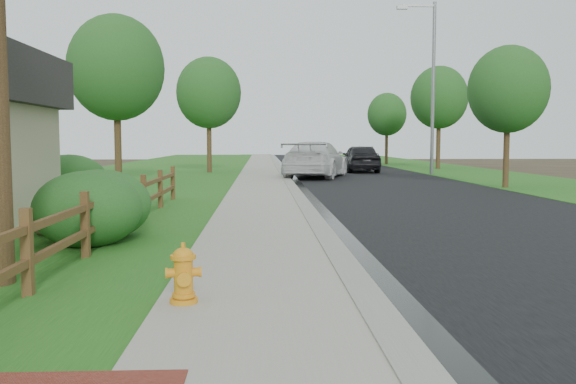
{
  "coord_description": "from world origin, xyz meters",
  "views": [
    {
      "loc": [
        -0.83,
        -4.45,
        1.89
      ],
      "look_at": [
        -0.38,
        5.57,
        1.05
      ],
      "focal_mm": 38.0,
      "sensor_mm": 36.0,
      "label": 1
    }
  ],
  "objects_px": {
    "white_suv": "(316,160)",
    "dark_car_mid": "(360,158)",
    "fire_hydrant": "(183,275)",
    "ranch_fence": "(105,213)",
    "streetlight": "(430,78)"
  },
  "relations": [
    {
      "from": "ranch_fence",
      "to": "fire_hydrant",
      "type": "xyz_separation_m",
      "value": [
        1.91,
        -4.18,
        -0.21
      ]
    },
    {
      "from": "ranch_fence",
      "to": "fire_hydrant",
      "type": "distance_m",
      "value": 4.61
    },
    {
      "from": "ranch_fence",
      "to": "dark_car_mid",
      "type": "distance_m",
      "value": 27.56
    },
    {
      "from": "ranch_fence",
      "to": "streetlight",
      "type": "xyz_separation_m",
      "value": [
        12.12,
        22.75,
        4.76
      ]
    },
    {
      "from": "white_suv",
      "to": "dark_car_mid",
      "type": "xyz_separation_m",
      "value": [
        3.22,
        5.7,
        -0.08
      ]
    },
    {
      "from": "fire_hydrant",
      "to": "dark_car_mid",
      "type": "relative_size",
      "value": 0.14
    },
    {
      "from": "fire_hydrant",
      "to": "white_suv",
      "type": "distance_m",
      "value": 24.87
    },
    {
      "from": "fire_hydrant",
      "to": "dark_car_mid",
      "type": "xyz_separation_m",
      "value": [
        6.91,
        30.3,
        0.45
      ]
    },
    {
      "from": "fire_hydrant",
      "to": "streetlight",
      "type": "xyz_separation_m",
      "value": [
        10.21,
        26.94,
        4.96
      ]
    },
    {
      "from": "white_suv",
      "to": "streetlight",
      "type": "distance_m",
      "value": 8.23
    },
    {
      "from": "white_suv",
      "to": "dark_car_mid",
      "type": "relative_size",
      "value": 1.29
    },
    {
      "from": "ranch_fence",
      "to": "white_suv",
      "type": "relative_size",
      "value": 2.67
    },
    {
      "from": "white_suv",
      "to": "streetlight",
      "type": "bearing_deg",
      "value": -144.24
    },
    {
      "from": "fire_hydrant",
      "to": "white_suv",
      "type": "xyz_separation_m",
      "value": [
        3.69,
        24.59,
        0.53
      ]
    },
    {
      "from": "ranch_fence",
      "to": "white_suv",
      "type": "distance_m",
      "value": 21.17
    }
  ]
}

